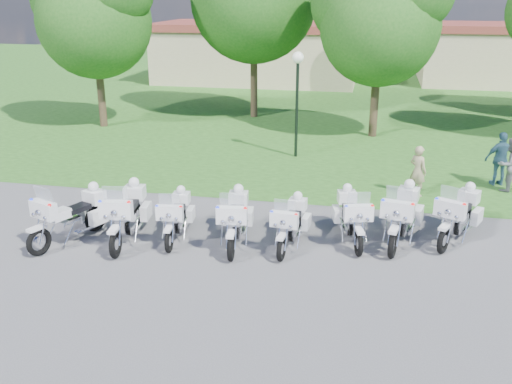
% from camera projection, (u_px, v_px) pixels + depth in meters
% --- Properties ---
extents(ground, '(100.00, 100.00, 0.00)m').
position_uv_depth(ground, '(269.00, 242.00, 15.01)').
color(ground, '#4E4E52').
rests_on(ground, ground).
extents(grass_lawn, '(100.00, 48.00, 0.01)m').
position_uv_depth(grass_lawn, '(340.00, 85.00, 39.91)').
color(grass_lawn, '#29551A').
rests_on(grass_lawn, ground).
extents(motorcycle_0, '(1.42, 2.44, 1.72)m').
position_uv_depth(motorcycle_0, '(72.00, 215.00, 14.91)').
color(motorcycle_0, black).
rests_on(motorcycle_0, ground).
extents(motorcycle_1, '(1.09, 2.65, 1.78)m').
position_uv_depth(motorcycle_1, '(127.00, 213.00, 14.97)').
color(motorcycle_1, black).
rests_on(motorcycle_1, ground).
extents(motorcycle_2, '(0.90, 2.23, 1.50)m').
position_uv_depth(motorcycle_2, '(176.00, 215.00, 15.13)').
color(motorcycle_2, black).
rests_on(motorcycle_2, ground).
extents(motorcycle_3, '(1.01, 2.48, 1.67)m').
position_uv_depth(motorcycle_3, '(236.00, 218.00, 14.76)').
color(motorcycle_3, black).
rests_on(motorcycle_3, ground).
extents(motorcycle_4, '(0.86, 2.26, 1.52)m').
position_uv_depth(motorcycle_4, '(291.00, 223.00, 14.65)').
color(motorcycle_4, black).
rests_on(motorcycle_4, ground).
extents(motorcycle_5, '(1.14, 2.35, 1.60)m').
position_uv_depth(motorcycle_5, '(352.00, 216.00, 14.99)').
color(motorcycle_5, black).
rests_on(motorcycle_5, ground).
extents(motorcycle_6, '(1.21, 2.63, 1.78)m').
position_uv_depth(motorcycle_6, '(402.00, 215.00, 14.87)').
color(motorcycle_6, black).
rests_on(motorcycle_6, ground).
extents(motorcycle_7, '(1.47, 2.36, 1.70)m').
position_uv_depth(motorcycle_7, '(459.00, 214.00, 14.97)').
color(motorcycle_7, black).
rests_on(motorcycle_7, ground).
extents(lamp_post, '(0.44, 0.44, 4.10)m').
position_uv_depth(lamp_post, '(297.00, 78.00, 21.74)').
color(lamp_post, black).
rests_on(lamp_post, ground).
extents(tree_0, '(6.16, 5.25, 8.21)m').
position_uv_depth(tree_0, '(93.00, 10.00, 26.09)').
color(tree_0, '#38281C').
rests_on(tree_0, ground).
extents(tree_2, '(6.03, 5.15, 8.04)m').
position_uv_depth(tree_2, '(379.00, 14.00, 24.24)').
color(tree_2, '#38281C').
rests_on(tree_2, ground).
extents(building_west, '(14.56, 8.32, 4.10)m').
position_uv_depth(building_west, '(259.00, 52.00, 41.31)').
color(building_west, tan).
rests_on(building_west, ground).
extents(building_east, '(11.44, 7.28, 4.10)m').
position_uv_depth(building_east, '(503.00, 54.00, 39.85)').
color(building_east, tan).
rests_on(building_east, ground).
extents(bystander_a, '(0.72, 0.69, 1.65)m').
position_uv_depth(bystander_a, '(418.00, 171.00, 18.16)').
color(bystander_a, tan).
rests_on(bystander_a, ground).
extents(bystander_b, '(1.09, 1.03, 1.79)m').
position_uv_depth(bystander_b, '(510.00, 165.00, 18.58)').
color(bystander_b, slate).
rests_on(bystander_b, ground).
extents(bystander_c, '(1.15, 0.71, 1.83)m').
position_uv_depth(bystander_c, '(501.00, 159.00, 19.14)').
color(bystander_c, '#2C546A').
rests_on(bystander_c, ground).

